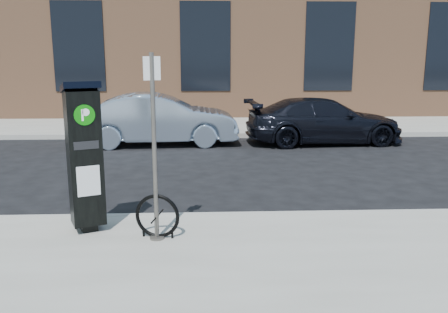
{
  "coord_description": "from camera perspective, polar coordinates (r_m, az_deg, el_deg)",
  "views": [
    {
      "loc": [
        -0.1,
        -7.39,
        2.69
      ],
      "look_at": [
        0.24,
        0.5,
        0.99
      ],
      "focal_mm": 38.0,
      "sensor_mm": 36.0,
      "label": 1
    }
  ],
  "objects": [
    {
      "name": "bike_rack",
      "position": [
        6.79,
        -8.02,
        -7.14
      ],
      "size": [
        0.64,
        0.18,
        0.64
      ],
      "rotation": [
        0.0,
        0.0,
        -0.2
      ],
      "color": "black",
      "rests_on": "sidewalk_near"
    },
    {
      "name": "sidewalk_far",
      "position": [
        21.55,
        -2.21,
        5.17
      ],
      "size": [
        60.0,
        12.0,
        0.15
      ],
      "primitive_type": "cube",
      "color": "gray",
      "rests_on": "ground"
    },
    {
      "name": "car_dark",
      "position": [
        14.97,
        11.92,
        4.23
      ],
      "size": [
        4.92,
        2.27,
        1.39
      ],
      "primitive_type": "imported",
      "rotation": [
        0.0,
        0.0,
        1.64
      ],
      "color": "black",
      "rests_on": "ground"
    },
    {
      "name": "building",
      "position": [
        24.43,
        -2.34,
        15.56
      ],
      "size": [
        28.0,
        10.05,
        8.25
      ],
      "color": "#976545",
      "rests_on": "ground"
    },
    {
      "name": "parking_kiosk",
      "position": [
        7.08,
        -16.42,
        0.07
      ],
      "size": [
        0.64,
        0.61,
        2.19
      ],
      "rotation": [
        0.0,
        0.0,
        0.41
      ],
      "color": "black",
      "rests_on": "sidewalk_near"
    },
    {
      "name": "sign_pole",
      "position": [
        6.49,
        -8.38,
        0.79
      ],
      "size": [
        0.22,
        0.21,
        2.57
      ],
      "rotation": [
        0.0,
        0.0,
        0.31
      ],
      "color": "#544F4A",
      "rests_on": "sidewalk_near"
    },
    {
      "name": "ground",
      "position": [
        7.87,
        -1.63,
        -7.86
      ],
      "size": [
        120.0,
        120.0,
        0.0
      ],
      "primitive_type": "plane",
      "color": "black",
      "rests_on": "ground"
    },
    {
      "name": "curb_far",
      "position": [
        15.63,
        -2.09,
        2.51
      ],
      "size": [
        60.0,
        0.12,
        0.16
      ],
      "primitive_type": "cube",
      "color": "#9E9B93",
      "rests_on": "ground"
    },
    {
      "name": "curb_near",
      "position": [
        7.82,
        -1.63,
        -7.4
      ],
      "size": [
        60.0,
        0.12,
        0.16
      ],
      "primitive_type": "cube",
      "color": "#9E9B93",
      "rests_on": "ground"
    },
    {
      "name": "car_silver",
      "position": [
        14.53,
        -7.83,
        4.46
      ],
      "size": [
        4.8,
        1.93,
        1.55
      ],
      "primitive_type": "imported",
      "rotation": [
        0.0,
        0.0,
        1.63
      ],
      "color": "#8D9FB4",
      "rests_on": "ground"
    }
  ]
}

